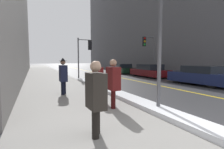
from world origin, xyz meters
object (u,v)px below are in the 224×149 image
(pedestrian_nearside, at_px, (113,81))
(pedestrian_trailing, at_px, (98,78))
(parked_car_dark_green, at_px, (121,69))
(parked_car_navy, at_px, (202,76))
(parked_car_maroon, at_px, (149,71))
(lamp_post, at_px, (160,25))
(pedestrian_in_fedora, at_px, (63,75))
(pedestrian_in_glasses, at_px, (96,95))
(traffic_light_near, at_px, (86,49))
(traffic_light_far, at_px, (148,47))

(pedestrian_nearside, distance_m, pedestrian_trailing, 1.44)
(pedestrian_nearside, xyz_separation_m, parked_car_dark_green, (7.48, 13.81, -0.36))
(parked_car_navy, height_order, parked_car_maroon, parked_car_navy)
(parked_car_navy, height_order, parked_car_dark_green, parked_car_navy)
(lamp_post, relative_size, parked_car_dark_green, 0.96)
(pedestrian_in_fedora, height_order, parked_car_navy, pedestrian_in_fedora)
(pedestrian_in_glasses, bearing_deg, parked_car_navy, 114.93)
(traffic_light_near, relative_size, parked_car_navy, 0.85)
(pedestrian_nearside, height_order, pedestrian_in_fedora, pedestrian_in_fedora)
(lamp_post, distance_m, pedestrian_trailing, 3.26)
(pedestrian_nearside, bearing_deg, pedestrian_in_glasses, -35.85)
(pedestrian_in_glasses, height_order, parked_car_maroon, pedestrian_in_glasses)
(traffic_light_near, distance_m, parked_car_dark_green, 6.88)
(pedestrian_in_glasses, bearing_deg, lamp_post, 108.97)
(pedestrian_trailing, bearing_deg, pedestrian_nearside, -0.58)
(parked_car_dark_green, bearing_deg, pedestrian_in_fedora, 144.73)
(traffic_light_far, bearing_deg, pedestrian_trailing, 49.38)
(parked_car_maroon, relative_size, parked_car_dark_green, 0.95)
(lamp_post, bearing_deg, parked_car_dark_green, 66.85)
(traffic_light_near, relative_size, pedestrian_trailing, 2.26)
(pedestrian_trailing, relative_size, pedestrian_in_fedora, 0.92)
(pedestrian_in_fedora, height_order, parked_car_maroon, pedestrian_in_fedora)
(traffic_light_far, relative_size, pedestrian_in_glasses, 2.44)
(pedestrian_in_fedora, bearing_deg, pedestrian_trailing, 33.06)
(pedestrian_nearside, xyz_separation_m, parked_car_navy, (7.67, 2.65, -0.31))
(traffic_light_far, xyz_separation_m, parked_car_navy, (0.03, -5.92, -2.27))
(pedestrian_trailing, bearing_deg, lamp_post, 24.31)
(lamp_post, xyz_separation_m, pedestrian_nearside, (-1.16, 0.97, -1.81))
(lamp_post, distance_m, traffic_light_far, 11.53)
(lamp_post, bearing_deg, pedestrian_in_fedora, 120.14)
(traffic_light_near, xyz_separation_m, parked_car_maroon, (5.83, -1.74, -2.03))
(parked_car_dark_green, bearing_deg, pedestrian_in_glasses, 154.53)
(parked_car_navy, relative_size, parked_car_maroon, 0.95)
(lamp_post, xyz_separation_m, pedestrian_in_glasses, (-2.43, -0.94, -1.83))
(traffic_light_far, xyz_separation_m, pedestrian_trailing, (-7.68, -7.13, -1.99))
(pedestrian_in_glasses, bearing_deg, parked_car_maroon, 136.94)
(parked_car_navy, bearing_deg, pedestrian_trailing, 95.42)
(lamp_post, relative_size, pedestrian_nearside, 2.71)
(lamp_post, bearing_deg, parked_car_navy, 29.11)
(lamp_post, distance_m, parked_car_maroon, 11.77)
(traffic_light_near, height_order, pedestrian_in_fedora, traffic_light_near)
(traffic_light_near, bearing_deg, pedestrian_trailing, -104.08)
(pedestrian_nearside, height_order, parked_car_maroon, pedestrian_nearside)
(traffic_light_near, bearing_deg, parked_car_maroon, -18.08)
(traffic_light_near, bearing_deg, pedestrian_in_fedora, -114.95)
(pedestrian_in_fedora, distance_m, parked_car_navy, 8.87)
(parked_car_maroon, bearing_deg, parked_car_navy, 179.71)
(pedestrian_trailing, height_order, pedestrian_in_fedora, pedestrian_in_fedora)
(pedestrian_in_fedora, bearing_deg, pedestrian_nearside, 19.04)
(pedestrian_in_glasses, distance_m, pedestrian_in_fedora, 4.98)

